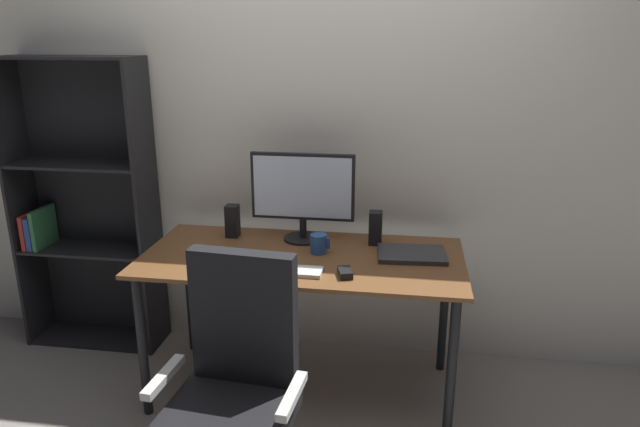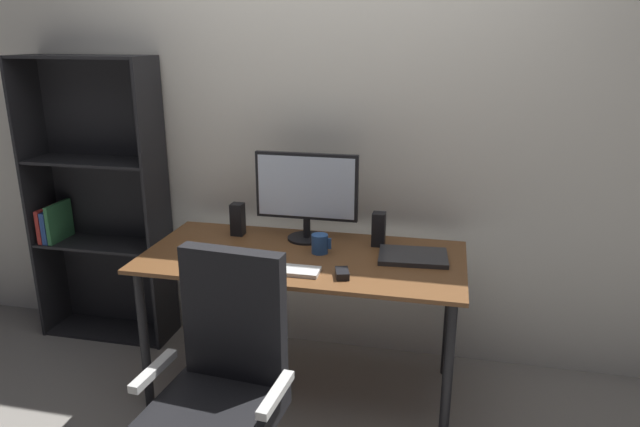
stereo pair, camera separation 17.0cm
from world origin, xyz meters
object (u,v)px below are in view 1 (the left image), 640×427
desk (302,272)px  keyboard (290,271)px  bookshelf (85,207)px  laptop (412,254)px  speaker_right (375,228)px  coffee_mug (319,244)px  monitor (303,191)px  mouse (345,273)px  office_chair (234,406)px  speaker_left (232,221)px

desk → keyboard: size_ratio=5.29×
keyboard → bookshelf: bookshelf is taller
laptop → speaker_right: bearing=137.8°
keyboard → bookshelf: 1.43m
keyboard → speaker_right: bearing=50.3°
keyboard → coffee_mug: coffee_mug is taller
monitor → mouse: (0.27, -0.44, -0.24)m
mouse → bookshelf: (-1.55, 0.58, 0.06)m
desk → keyboard: bearing=-94.7°
coffee_mug → office_chair: office_chair is taller
coffee_mug → laptop: 0.45m
coffee_mug → laptop: size_ratio=0.30×
speaker_right → desk: bearing=-147.6°
monitor → desk: bearing=-80.9°
monitor → office_chair: monitor is taller
desk → office_chair: bearing=-97.6°
monitor → keyboard: (0.02, -0.43, -0.25)m
monitor → speaker_left: (-0.37, -0.01, -0.17)m
desk → laptop: 0.53m
keyboard → coffee_mug: (0.09, 0.26, 0.04)m
bookshelf → speaker_right: bearing=-5.2°
office_chair → mouse: bearing=65.1°
mouse → desk: bearing=121.6°
office_chair → coffee_mug: bearing=83.0°
laptop → speaker_right: size_ratio=1.88×
mouse → bookshelf: size_ratio=0.06×
coffee_mug → speaker_left: (-0.48, 0.17, 0.04)m
coffee_mug → speaker_right: 0.31m
laptop → bookshelf: (-1.84, 0.30, 0.06)m
desk → speaker_right: (0.34, 0.21, 0.17)m
laptop → speaker_right: 0.24m
office_chair → bookshelf: size_ratio=0.61×
mouse → bookshelf: bookshelf is taller
speaker_right → keyboard: bearing=-129.6°
desk → mouse: 0.33m
keyboard → mouse: mouse is taller
keyboard → laptop: size_ratio=0.91×
keyboard → bookshelf: (-1.30, 0.58, 0.06)m
monitor → coffee_mug: size_ratio=5.46×
bookshelf → laptop: bearing=-9.2°
speaker_right → mouse: bearing=-103.7°
laptop → office_chair: 1.11m
monitor → speaker_right: size_ratio=3.09×
coffee_mug → office_chair: 0.93m
bookshelf → speaker_left: bearing=-9.4°
monitor → keyboard: 0.50m
monitor → mouse: size_ratio=5.47×
office_chair → bookshelf: (-1.21, 1.17, 0.35)m
office_chair → bookshelf: bearing=141.0°
bookshelf → desk: bearing=-15.5°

